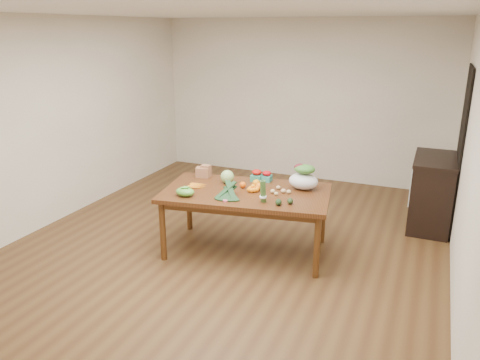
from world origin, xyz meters
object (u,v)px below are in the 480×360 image
at_px(mandarin_cluster, 253,188).
at_px(salad_bag, 303,178).
at_px(paper_bag, 203,171).
at_px(cabinet, 432,192).
at_px(dining_table, 246,221).
at_px(asparagus_bundle, 263,191).
at_px(kale_bunch, 228,192).
at_px(cabbage, 227,177).

distance_m(mandarin_cluster, salad_bag, 0.59).
relative_size(paper_bag, mandarin_cluster, 1.20).
bearing_deg(paper_bag, cabinet, 27.29).
bearing_deg(salad_bag, dining_table, -151.03).
xyz_separation_m(paper_bag, salad_bag, (1.28, 0.05, 0.06)).
bearing_deg(asparagus_bundle, cabinet, 39.57).
bearing_deg(dining_table, cabinet, 30.51).
relative_size(asparagus_bundle, salad_bag, 0.73).
distance_m(paper_bag, asparagus_bundle, 1.14).
distance_m(dining_table, paper_bag, 0.88).
distance_m(cabinet, kale_bunch, 2.87).
distance_m(dining_table, kale_bunch, 0.56).
relative_size(kale_bunch, salad_bag, 1.16).
bearing_deg(dining_table, paper_bag, 149.14).
relative_size(kale_bunch, asparagus_bundle, 1.60).
bearing_deg(kale_bunch, cabinet, 34.07).
height_order(dining_table, salad_bag, salad_bag).
xyz_separation_m(cabinet, cabbage, (-2.29, -1.48, 0.36)).
height_order(paper_bag, salad_bag, salad_bag).
xyz_separation_m(paper_bag, kale_bunch, (0.60, -0.58, 0.00)).
relative_size(paper_bag, kale_bunch, 0.54).
height_order(asparagus_bundle, salad_bag, salad_bag).
xyz_separation_m(kale_bunch, asparagus_bundle, (0.40, 0.04, 0.05)).
bearing_deg(salad_bag, cabinet, 43.72).
height_order(cabinet, kale_bunch, cabinet).
xyz_separation_m(dining_table, cabbage, (-0.32, 0.17, 0.46)).
xyz_separation_m(cabbage, salad_bag, (0.90, 0.15, 0.05)).
distance_m(cabbage, asparagus_bundle, 0.76).
height_order(mandarin_cluster, kale_bunch, kale_bunch).
bearing_deg(cabbage, mandarin_cluster, -21.18).
distance_m(dining_table, cabbage, 0.58).
bearing_deg(cabinet, kale_bunch, -136.50).
bearing_deg(asparagus_bundle, dining_table, 129.27).
distance_m(dining_table, salad_bag, 0.84).
bearing_deg(dining_table, asparagus_bundle, -50.73).
bearing_deg(asparagus_bundle, paper_bag, 142.20).
relative_size(mandarin_cluster, asparagus_bundle, 0.72).
distance_m(mandarin_cluster, kale_bunch, 0.37).
bearing_deg(cabbage, paper_bag, 165.21).
relative_size(cabinet, salad_bag, 2.97).
relative_size(dining_table, kale_bunch, 4.71).
distance_m(paper_bag, kale_bunch, 0.84).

